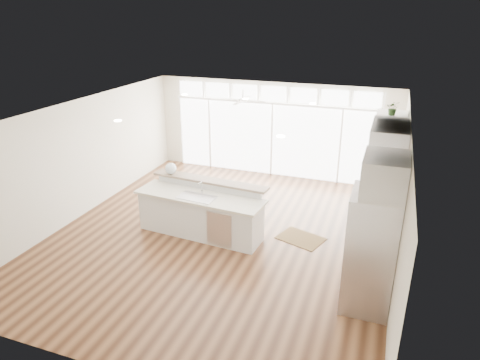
% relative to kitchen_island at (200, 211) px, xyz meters
% --- Properties ---
extents(floor, '(7.00, 8.00, 0.02)m').
position_rel_kitchen_island_xyz_m(floor, '(0.44, 0.12, -0.57)').
color(floor, '#422414').
rests_on(floor, ground).
extents(ceiling, '(7.00, 8.00, 0.02)m').
position_rel_kitchen_island_xyz_m(ceiling, '(0.44, 0.12, 2.14)').
color(ceiling, white).
rests_on(ceiling, wall_back).
extents(wall_back, '(7.00, 0.04, 2.70)m').
position_rel_kitchen_island_xyz_m(wall_back, '(0.44, 4.12, 0.79)').
color(wall_back, beige).
rests_on(wall_back, floor).
extents(wall_front, '(7.00, 0.04, 2.70)m').
position_rel_kitchen_island_xyz_m(wall_front, '(0.44, -3.88, 0.79)').
color(wall_front, beige).
rests_on(wall_front, floor).
extents(wall_left, '(0.04, 8.00, 2.70)m').
position_rel_kitchen_island_xyz_m(wall_left, '(-3.06, 0.12, 0.79)').
color(wall_left, beige).
rests_on(wall_left, floor).
extents(wall_right, '(0.04, 8.00, 2.70)m').
position_rel_kitchen_island_xyz_m(wall_right, '(3.94, 0.12, 0.79)').
color(wall_right, beige).
rests_on(wall_right, floor).
extents(glass_wall, '(5.80, 0.06, 2.08)m').
position_rel_kitchen_island_xyz_m(glass_wall, '(0.44, 4.06, 0.49)').
color(glass_wall, silver).
rests_on(glass_wall, wall_back).
extents(transom_row, '(5.90, 0.06, 0.40)m').
position_rel_kitchen_island_xyz_m(transom_row, '(0.44, 4.06, 1.82)').
color(transom_row, silver).
rests_on(transom_row, wall_back).
extents(desk_window, '(0.04, 0.85, 0.85)m').
position_rel_kitchen_island_xyz_m(desk_window, '(3.90, 0.42, 0.99)').
color(desk_window, white).
rests_on(desk_window, wall_right).
extents(ceiling_fan, '(1.16, 1.16, 0.32)m').
position_rel_kitchen_island_xyz_m(ceiling_fan, '(-0.06, 2.92, 1.92)').
color(ceiling_fan, white).
rests_on(ceiling_fan, ceiling).
extents(recessed_lights, '(3.40, 3.00, 0.02)m').
position_rel_kitchen_island_xyz_m(recessed_lights, '(0.44, 0.32, 2.12)').
color(recessed_lights, white).
rests_on(recessed_lights, ceiling).
extents(oven_cabinet, '(0.64, 1.20, 2.50)m').
position_rel_kitchen_island_xyz_m(oven_cabinet, '(3.61, 1.92, 0.69)').
color(oven_cabinet, silver).
rests_on(oven_cabinet, floor).
extents(desk_nook, '(0.72, 1.30, 0.76)m').
position_rel_kitchen_island_xyz_m(desk_nook, '(3.57, 0.42, -0.18)').
color(desk_nook, silver).
rests_on(desk_nook, floor).
extents(upper_cabinets, '(0.64, 1.30, 0.64)m').
position_rel_kitchen_island_xyz_m(upper_cabinets, '(3.61, 0.42, 1.79)').
color(upper_cabinets, silver).
rests_on(upper_cabinets, wall_right).
extents(refrigerator, '(0.76, 0.90, 2.00)m').
position_rel_kitchen_island_xyz_m(refrigerator, '(3.55, -1.23, 0.44)').
color(refrigerator, silver).
rests_on(refrigerator, floor).
extents(fridge_cabinet, '(0.64, 0.90, 0.60)m').
position_rel_kitchen_island_xyz_m(fridge_cabinet, '(3.61, -1.23, 1.74)').
color(fridge_cabinet, silver).
rests_on(fridge_cabinet, wall_right).
extents(framed_photos, '(0.06, 0.22, 0.80)m').
position_rel_kitchen_island_xyz_m(framed_photos, '(3.90, 1.04, 0.84)').
color(framed_photos, black).
rests_on(framed_photos, wall_right).
extents(kitchen_island, '(2.89, 1.28, 1.12)m').
position_rel_kitchen_island_xyz_m(kitchen_island, '(0.00, 0.00, 0.00)').
color(kitchen_island, silver).
rests_on(kitchen_island, floor).
extents(rug, '(1.09, 0.93, 0.01)m').
position_rel_kitchen_island_xyz_m(rug, '(2.10, 0.53, -0.55)').
color(rug, '#372411').
rests_on(rug, floor).
extents(office_chair, '(0.67, 0.65, 1.00)m').
position_rel_kitchen_island_xyz_m(office_chair, '(3.39, 0.44, -0.06)').
color(office_chair, black).
rests_on(office_chair, floor).
extents(fishbowl, '(0.28, 0.28, 0.25)m').
position_rel_kitchen_island_xyz_m(fishbowl, '(-0.91, 0.48, 0.68)').
color(fishbowl, silver).
rests_on(fishbowl, kitchen_island).
extents(monitor, '(0.11, 0.49, 0.41)m').
position_rel_kitchen_island_xyz_m(monitor, '(3.49, 0.42, 0.40)').
color(monitor, black).
rests_on(monitor, desk_nook).
extents(keyboard, '(0.12, 0.30, 0.01)m').
position_rel_kitchen_island_xyz_m(keyboard, '(3.32, 0.42, 0.21)').
color(keyboard, silver).
rests_on(keyboard, desk_nook).
extents(potted_plant, '(0.28, 0.31, 0.23)m').
position_rel_kitchen_island_xyz_m(potted_plant, '(3.61, 1.92, 2.06)').
color(potted_plant, '#2D4E21').
rests_on(potted_plant, oven_cabinet).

